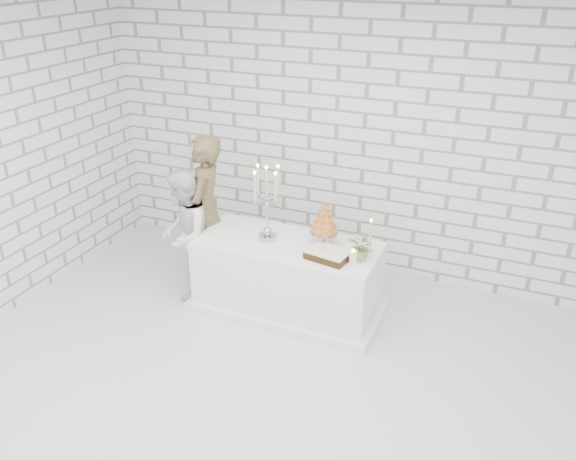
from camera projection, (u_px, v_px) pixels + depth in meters
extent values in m
cube|color=silver|center=(267.00, 403.00, 4.81)|extent=(6.00, 5.00, 0.01)
cube|color=white|center=(259.00, 16.00, 3.51)|extent=(6.00, 5.00, 0.01)
cube|color=white|center=(364.00, 142.00, 6.23)|extent=(6.00, 0.01, 3.00)
cube|color=white|center=(288.00, 276.00, 5.93)|extent=(1.80, 0.80, 0.75)
imported|color=#433722|center=(206.00, 213.00, 6.19)|extent=(0.54, 0.69, 1.68)
imported|color=white|center=(184.00, 235.00, 6.05)|extent=(0.72, 0.81, 1.39)
cube|color=black|center=(328.00, 254.00, 5.46)|extent=(0.43, 0.34, 0.08)
cylinder|color=white|center=(353.00, 257.00, 5.38)|extent=(0.10, 0.10, 0.12)
cylinder|color=beige|center=(370.00, 237.00, 5.53)|extent=(0.06, 0.06, 0.32)
imported|color=#548346|center=(362.00, 247.00, 5.39)|extent=(0.30, 0.29, 0.27)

